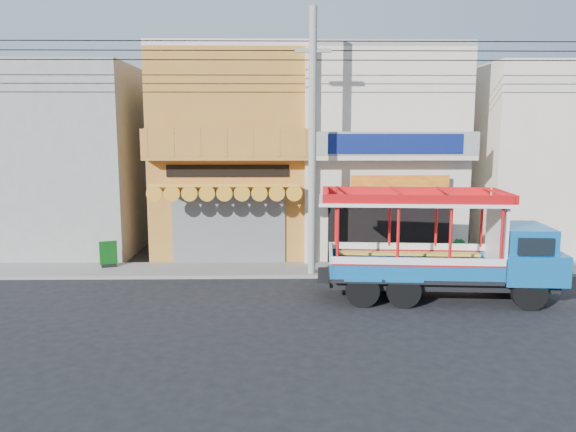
% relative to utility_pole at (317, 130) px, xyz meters
% --- Properties ---
extents(ground, '(90.00, 90.00, 0.00)m').
position_rel_utility_pole_xyz_m(ground, '(0.85, -3.30, -5.03)').
color(ground, black).
rests_on(ground, ground).
extents(sidewalk, '(30.00, 2.00, 0.12)m').
position_rel_utility_pole_xyz_m(sidewalk, '(0.85, 0.70, -4.97)').
color(sidewalk, slate).
rests_on(sidewalk, ground).
extents(shophouse_left, '(6.00, 7.50, 8.24)m').
position_rel_utility_pole_xyz_m(shophouse_left, '(-3.15, 4.66, -0.92)').
color(shophouse_left, '#B56D28').
rests_on(shophouse_left, ground).
extents(shophouse_right, '(6.00, 6.75, 8.24)m').
position_rel_utility_pole_xyz_m(shophouse_right, '(2.85, 4.66, -0.93)').
color(shophouse_right, beige).
rests_on(shophouse_right, ground).
extents(party_pilaster, '(0.35, 0.30, 8.00)m').
position_rel_utility_pole_xyz_m(party_pilaster, '(-0.15, 1.55, -1.03)').
color(party_pilaster, beige).
rests_on(party_pilaster, ground).
extents(filler_building_left, '(6.00, 6.00, 7.60)m').
position_rel_utility_pole_xyz_m(filler_building_left, '(-10.15, 4.70, -1.23)').
color(filler_building_left, gray).
rests_on(filler_building_left, ground).
extents(filler_building_right, '(6.00, 6.00, 7.60)m').
position_rel_utility_pole_xyz_m(filler_building_right, '(9.85, 4.70, -1.23)').
color(filler_building_right, beige).
rests_on(filler_building_right, ground).
extents(utility_pole, '(28.00, 0.26, 9.00)m').
position_rel_utility_pole_xyz_m(utility_pole, '(0.00, 0.00, 0.00)').
color(utility_pole, gray).
rests_on(utility_pole, ground).
extents(songthaew_truck, '(7.16, 2.81, 3.27)m').
position_rel_utility_pole_xyz_m(songthaew_truck, '(3.98, -2.72, -3.46)').
color(songthaew_truck, black).
rests_on(songthaew_truck, ground).
extents(green_sign, '(0.60, 0.45, 0.95)m').
position_rel_utility_pole_xyz_m(green_sign, '(-7.46, 1.03, -4.52)').
color(green_sign, black).
rests_on(green_sign, sidewalk).
extents(potted_plant_b, '(0.73, 0.72, 1.04)m').
position_rel_utility_pole_xyz_m(potted_plant_b, '(5.22, 0.64, -4.39)').
color(potted_plant_b, '#1A5D23').
rests_on(potted_plant_b, sidewalk).
extents(potted_plant_c, '(0.68, 0.68, 0.88)m').
position_rel_utility_pole_xyz_m(potted_plant_c, '(5.34, 1.18, -4.47)').
color(potted_plant_c, '#1A5D23').
rests_on(potted_plant_c, sidewalk).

